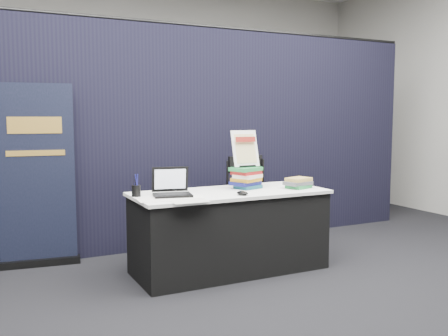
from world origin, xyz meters
TOP-DOWN VIEW (x-y plane):
  - floor at (0.00, 0.00)m, footprint 8.00×8.00m
  - wall_back at (0.00, 4.00)m, footprint 8.00×0.02m
  - drape_partition at (0.00, 1.60)m, footprint 6.00×0.08m
  - display_table at (0.00, 0.55)m, footprint 1.80×0.75m
  - laptop at (-0.58, 0.54)m, footprint 0.36×0.32m
  - mouse at (-0.01, 0.29)m, footprint 0.11×0.14m
  - brochure_left at (-0.75, 0.40)m, footprint 0.36×0.27m
  - brochure_mid at (-0.54, 0.22)m, footprint 0.31×0.22m
  - brochure_right at (-0.48, 0.41)m, footprint 0.31×0.25m
  - pen_cup at (-0.86, 0.64)m, footprint 0.08×0.08m
  - book_stack_tall at (0.22, 0.64)m, footprint 0.31×0.28m
  - book_stack_short at (0.68, 0.43)m, footprint 0.27×0.23m
  - info_sign at (0.22, 0.67)m, footprint 0.27×0.14m
  - pullup_banner at (-1.58, 1.50)m, footprint 0.75×0.19m
  - stacking_chair at (0.51, 0.99)m, footprint 0.52×0.52m

SIDE VIEW (x-z plane):
  - floor at x=0.00m, z-range 0.00..0.00m
  - display_table at x=0.00m, z-range 0.00..0.75m
  - stacking_chair at x=0.51m, z-range 0.06..1.07m
  - brochure_right at x=-0.48m, z-range 0.75..0.75m
  - brochure_mid at x=-0.54m, z-range 0.75..0.75m
  - brochure_left at x=-0.75m, z-range 0.75..0.75m
  - mouse at x=-0.01m, z-range 0.75..0.79m
  - pullup_banner at x=-1.58m, z-range -0.10..1.65m
  - pen_cup at x=-0.86m, z-range 0.75..0.85m
  - book_stack_short at x=0.68m, z-range 0.75..0.85m
  - laptop at x=-0.58m, z-range 0.69..0.93m
  - book_stack_tall at x=0.22m, z-range 0.75..0.96m
  - info_sign at x=0.22m, z-range 0.95..1.31m
  - drape_partition at x=0.00m, z-range 0.00..2.40m
  - wall_back at x=0.00m, z-range 0.00..3.50m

